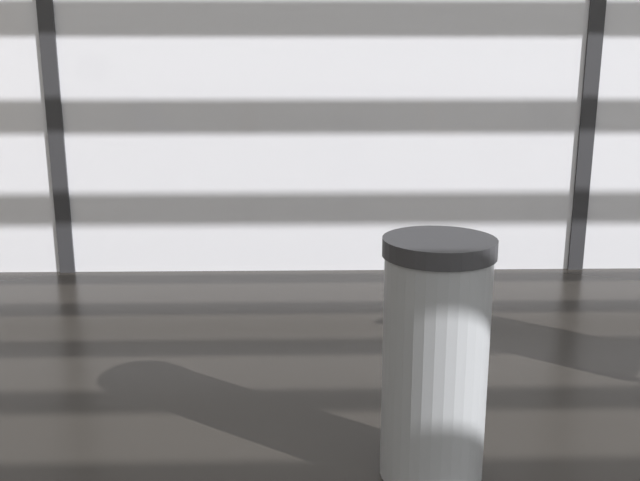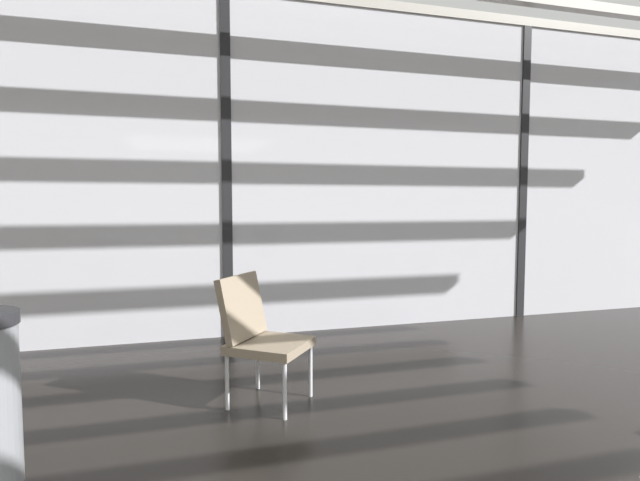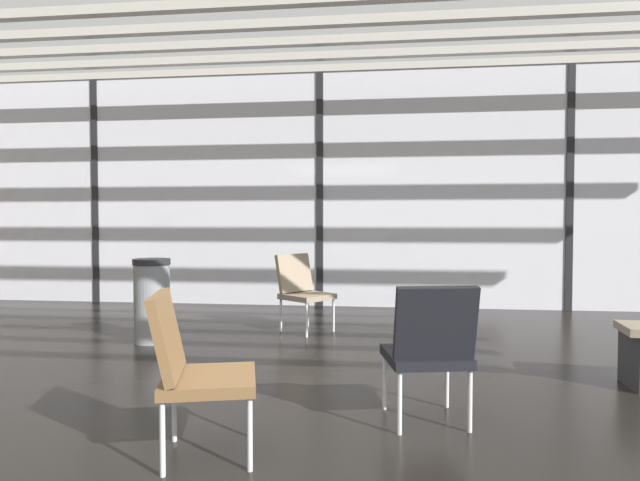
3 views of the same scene
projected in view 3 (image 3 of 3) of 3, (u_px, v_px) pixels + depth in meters
The scene contains 10 objects.
ground_plane at pixel (200, 463), 2.72m from camera, with size 60.00×60.00×0.00m, color black.
glass_curtain_wall at pixel (320, 190), 7.82m from camera, with size 14.00×0.08×3.43m, color silver.
window_mullion_0 at pixel (97, 191), 8.24m from camera, with size 0.10×0.12×3.43m, color black.
window_mullion_1 at pixel (320, 190), 7.82m from camera, with size 0.10×0.12×3.43m, color black.
window_mullion_2 at pixel (569, 188), 7.41m from camera, with size 0.10×0.12×3.43m, color black.
parked_airplane at pixel (346, 186), 13.90m from camera, with size 12.59×4.36×4.36m.
lounge_chair_0 at pixel (429, 345), 3.21m from camera, with size 0.58×0.61×0.87m.
lounge_chair_1 at pixel (192, 364), 2.78m from camera, with size 0.63×0.60×0.87m.
lounge_chair_3 at pixel (302, 287), 6.04m from camera, with size 0.71×0.70×0.87m.
trash_bin at pixel (152, 300), 5.46m from camera, with size 0.38×0.38×0.86m.
Camera 3 is at (0.93, -2.59, 1.24)m, focal length 29.81 mm.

